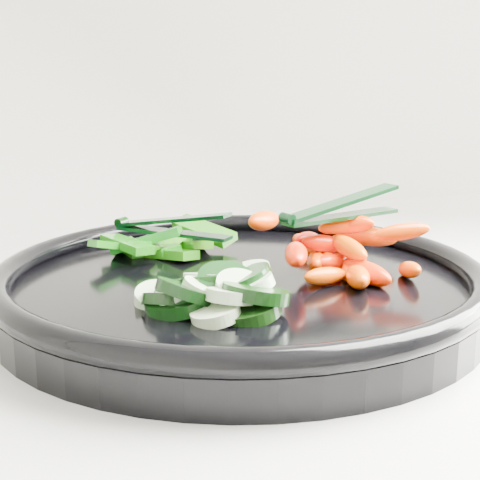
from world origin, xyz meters
name	(u,v)px	position (x,y,z in m)	size (l,w,h in m)	color
veggie_tray	(240,283)	(-0.70, 1.65, 0.95)	(0.44, 0.44, 0.04)	black
cucumber_pile	(208,293)	(-0.75, 1.60, 0.96)	(0.11, 0.12, 0.04)	black
carrot_pile	(336,249)	(-0.62, 1.64, 0.97)	(0.14, 0.15, 0.05)	#FF3700
pepper_pile	(158,245)	(-0.73, 1.75, 0.96)	(0.14, 0.10, 0.04)	#0B750D
tong_carrot	(339,210)	(-0.62, 1.64, 1.00)	(0.11, 0.03, 0.02)	black
tong_pepper	(169,226)	(-0.72, 1.75, 0.98)	(0.08, 0.10, 0.02)	black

